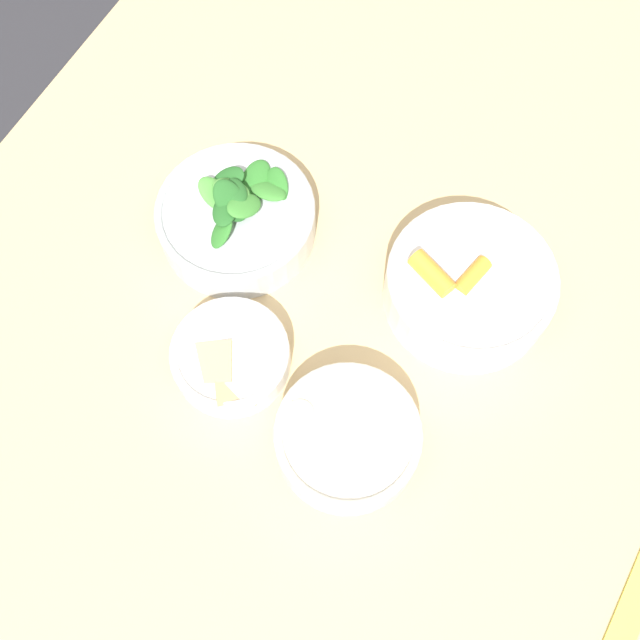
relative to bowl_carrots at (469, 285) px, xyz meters
The scene contains 6 objects.
ground_plane 0.79m from the bowl_carrots, 84.46° to the right, with size 10.00×10.00×0.00m, color #2D2D33.
dining_table 0.19m from the bowl_carrots, 84.46° to the right, with size 1.30×0.99×0.74m.
bowl_carrots is the anchor object (origin of this frame).
bowl_greens 0.29m from the bowl_carrots, 82.20° to the right, with size 0.19×0.19×0.09m.
bowl_beans_hotdog 0.23m from the bowl_carrots, 12.12° to the right, with size 0.16×0.16×0.05m.
bowl_cookies 0.29m from the bowl_carrots, 46.34° to the right, with size 0.13×0.13×0.04m.
Camera 1 is at (0.39, 0.15, 1.52)m, focal length 40.00 mm.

